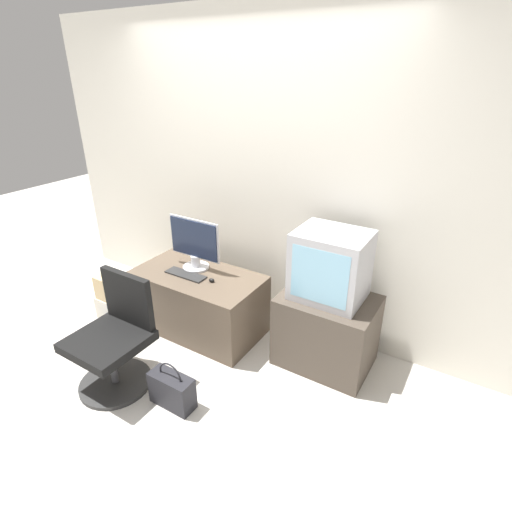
{
  "coord_description": "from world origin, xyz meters",
  "views": [
    {
      "loc": [
        1.75,
        -1.5,
        2.15
      ],
      "look_at": [
        0.26,
        0.92,
        0.8
      ],
      "focal_mm": 28.0,
      "sensor_mm": 36.0,
      "label": 1
    }
  ],
  "objects_px": {
    "mouse": "(212,280)",
    "crt_tv": "(330,266)",
    "keyboard": "(186,275)",
    "handbag": "(172,390)",
    "cardboard_box_lower": "(116,307)",
    "main_monitor": "(195,244)",
    "book": "(103,330)",
    "office_chair": "(115,341)"
  },
  "relations": [
    {
      "from": "mouse",
      "to": "crt_tv",
      "type": "relative_size",
      "value": 0.1
    },
    {
      "from": "keyboard",
      "to": "handbag",
      "type": "relative_size",
      "value": 1.04
    },
    {
      "from": "keyboard",
      "to": "cardboard_box_lower",
      "type": "xyz_separation_m",
      "value": [
        -0.71,
        -0.21,
        -0.45
      ]
    },
    {
      "from": "cardboard_box_lower",
      "to": "handbag",
      "type": "xyz_separation_m",
      "value": [
        1.2,
        -0.54,
        0.02
      ]
    },
    {
      "from": "mouse",
      "to": "crt_tv",
      "type": "height_order",
      "value": "crt_tv"
    },
    {
      "from": "handbag",
      "to": "mouse",
      "type": "bearing_deg",
      "value": 106.21
    },
    {
      "from": "main_monitor",
      "to": "cardboard_box_lower",
      "type": "xyz_separation_m",
      "value": [
        -0.7,
        -0.37,
        -0.67
      ]
    },
    {
      "from": "keyboard",
      "to": "cardboard_box_lower",
      "type": "height_order",
      "value": "keyboard"
    },
    {
      "from": "keyboard",
      "to": "handbag",
      "type": "height_order",
      "value": "keyboard"
    },
    {
      "from": "crt_tv",
      "to": "cardboard_box_lower",
      "type": "bearing_deg",
      "value": -166.3
    },
    {
      "from": "book",
      "to": "handbag",
      "type": "bearing_deg",
      "value": -15.43
    },
    {
      "from": "crt_tv",
      "to": "handbag",
      "type": "xyz_separation_m",
      "value": [
        -0.7,
        -1.0,
        -0.71
      ]
    },
    {
      "from": "main_monitor",
      "to": "book",
      "type": "xyz_separation_m",
      "value": [
        -0.62,
        -0.6,
        -0.76
      ]
    },
    {
      "from": "office_chair",
      "to": "cardboard_box_lower",
      "type": "bearing_deg",
      "value": 140.95
    },
    {
      "from": "main_monitor",
      "to": "keyboard",
      "type": "relative_size",
      "value": 1.37
    },
    {
      "from": "main_monitor",
      "to": "office_chair",
      "type": "xyz_separation_m",
      "value": [
        0.0,
        -0.93,
        -0.41
      ]
    },
    {
      "from": "keyboard",
      "to": "cardboard_box_lower",
      "type": "relative_size",
      "value": 1.22
    },
    {
      "from": "mouse",
      "to": "book",
      "type": "distance_m",
      "value": 1.15
    },
    {
      "from": "keyboard",
      "to": "office_chair",
      "type": "distance_m",
      "value": 0.8
    },
    {
      "from": "keyboard",
      "to": "cardboard_box_lower",
      "type": "distance_m",
      "value": 0.87
    },
    {
      "from": "main_monitor",
      "to": "crt_tv",
      "type": "height_order",
      "value": "crt_tv"
    },
    {
      "from": "cardboard_box_lower",
      "to": "book",
      "type": "bearing_deg",
      "value": -71.59
    },
    {
      "from": "office_chair",
      "to": "cardboard_box_lower",
      "type": "distance_m",
      "value": 0.93
    },
    {
      "from": "keyboard",
      "to": "office_chair",
      "type": "height_order",
      "value": "office_chair"
    },
    {
      "from": "main_monitor",
      "to": "office_chair",
      "type": "bearing_deg",
      "value": -89.99
    },
    {
      "from": "crt_tv",
      "to": "main_monitor",
      "type": "bearing_deg",
      "value": -175.44
    },
    {
      "from": "keyboard",
      "to": "mouse",
      "type": "bearing_deg",
      "value": 5.25
    },
    {
      "from": "main_monitor",
      "to": "handbag",
      "type": "relative_size",
      "value": 1.43
    },
    {
      "from": "mouse",
      "to": "book",
      "type": "height_order",
      "value": "mouse"
    },
    {
      "from": "office_chair",
      "to": "handbag",
      "type": "xyz_separation_m",
      "value": [
        0.5,
        0.02,
        -0.23
      ]
    },
    {
      "from": "keyboard",
      "to": "crt_tv",
      "type": "distance_m",
      "value": 1.24
    },
    {
      "from": "office_chair",
      "to": "handbag",
      "type": "bearing_deg",
      "value": 2.63
    },
    {
      "from": "mouse",
      "to": "book",
      "type": "relative_size",
      "value": 0.21
    },
    {
      "from": "mouse",
      "to": "office_chair",
      "type": "xyz_separation_m",
      "value": [
        -0.27,
        -0.8,
        -0.2
      ]
    },
    {
      "from": "crt_tv",
      "to": "office_chair",
      "type": "height_order",
      "value": "crt_tv"
    },
    {
      "from": "keyboard",
      "to": "mouse",
      "type": "distance_m",
      "value": 0.26
    },
    {
      "from": "crt_tv",
      "to": "cardboard_box_lower",
      "type": "height_order",
      "value": "crt_tv"
    },
    {
      "from": "office_chair",
      "to": "main_monitor",
      "type": "bearing_deg",
      "value": 90.01
    },
    {
      "from": "keyboard",
      "to": "book",
      "type": "distance_m",
      "value": 0.94
    },
    {
      "from": "mouse",
      "to": "handbag",
      "type": "distance_m",
      "value": 0.92
    },
    {
      "from": "keyboard",
      "to": "mouse",
      "type": "relative_size",
      "value": 7.45
    },
    {
      "from": "crt_tv",
      "to": "book",
      "type": "distance_m",
      "value": 2.11
    }
  ]
}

